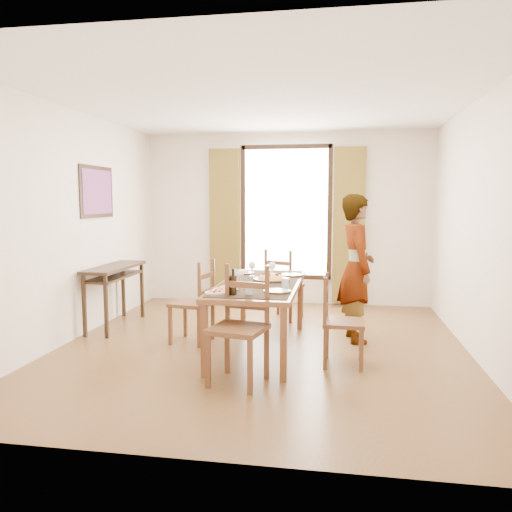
% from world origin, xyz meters
% --- Properties ---
extents(ground, '(5.00, 5.00, 0.00)m').
position_xyz_m(ground, '(0.00, 0.00, 0.00)').
color(ground, '#462616').
rests_on(ground, ground).
extents(room_shell, '(4.60, 5.10, 2.74)m').
position_xyz_m(room_shell, '(-0.00, 0.13, 1.54)').
color(room_shell, white).
rests_on(room_shell, ground).
extents(console_table, '(0.38, 1.20, 0.80)m').
position_xyz_m(console_table, '(-2.03, 0.60, 0.68)').
color(console_table, black).
rests_on(console_table, ground).
extents(dining_table, '(0.86, 2.00, 0.76)m').
position_xyz_m(dining_table, '(-0.01, -0.10, 0.69)').
color(dining_table, brown).
rests_on(dining_table, ground).
extents(chair_west, '(0.50, 0.50, 0.96)m').
position_xyz_m(chair_west, '(-0.80, 0.06, 0.45)').
color(chair_west, brown).
rests_on(chair_west, ground).
extents(chair_north, '(0.56, 0.56, 0.98)m').
position_xyz_m(chair_north, '(0.08, 1.35, 0.46)').
color(chair_north, brown).
rests_on(chair_north, ground).
extents(chair_south, '(0.56, 0.56, 1.06)m').
position_xyz_m(chair_south, '(-0.04, -1.10, 0.49)').
color(chair_south, brown).
rests_on(chair_south, ground).
extents(chair_east, '(0.41, 0.41, 0.91)m').
position_xyz_m(chair_east, '(0.86, -0.47, 0.42)').
color(chair_east, brown).
rests_on(chair_east, ground).
extents(man, '(0.80, 0.68, 1.72)m').
position_xyz_m(man, '(1.04, 0.46, 0.86)').
color(man, '#93969B').
rests_on(man, ground).
extents(plate_sw, '(0.27, 0.27, 0.05)m').
position_xyz_m(plate_sw, '(-0.27, -0.67, 0.78)').
color(plate_sw, silver).
rests_on(plate_sw, dining_table).
extents(plate_se, '(0.27, 0.27, 0.05)m').
position_xyz_m(plate_se, '(0.25, -0.66, 0.78)').
color(plate_se, silver).
rests_on(plate_se, dining_table).
extents(plate_nw, '(0.27, 0.27, 0.05)m').
position_xyz_m(plate_nw, '(-0.31, 0.49, 0.78)').
color(plate_nw, silver).
rests_on(plate_nw, dining_table).
extents(plate_ne, '(0.27, 0.27, 0.05)m').
position_xyz_m(plate_ne, '(0.29, 0.42, 0.78)').
color(plate_ne, silver).
rests_on(plate_ne, dining_table).
extents(pasta_platter, '(0.40, 0.40, 0.10)m').
position_xyz_m(pasta_platter, '(0.10, 0.03, 0.81)').
color(pasta_platter, '#C76C19').
rests_on(pasta_platter, dining_table).
extents(caprese_plate, '(0.20, 0.20, 0.04)m').
position_xyz_m(caprese_plate, '(-0.33, -0.82, 0.78)').
color(caprese_plate, silver).
rests_on(caprese_plate, dining_table).
extents(wine_glass_a, '(0.08, 0.08, 0.18)m').
position_xyz_m(wine_glass_a, '(-0.17, -0.42, 0.85)').
color(wine_glass_a, white).
rests_on(wine_glass_a, dining_table).
extents(wine_glass_b, '(0.08, 0.08, 0.18)m').
position_xyz_m(wine_glass_b, '(0.08, 0.25, 0.85)').
color(wine_glass_b, white).
rests_on(wine_glass_b, dining_table).
extents(wine_glass_c, '(0.08, 0.08, 0.18)m').
position_xyz_m(wine_glass_c, '(-0.16, 0.28, 0.85)').
color(wine_glass_c, white).
rests_on(wine_glass_c, dining_table).
extents(tumbler_a, '(0.07, 0.07, 0.10)m').
position_xyz_m(tumbler_a, '(0.30, -0.41, 0.81)').
color(tumbler_a, silver).
rests_on(tumbler_a, dining_table).
extents(tumbler_b, '(0.07, 0.07, 0.10)m').
position_xyz_m(tumbler_b, '(-0.36, 0.17, 0.81)').
color(tumbler_b, silver).
rests_on(tumbler_b, dining_table).
extents(tumbler_c, '(0.07, 0.07, 0.10)m').
position_xyz_m(tumbler_c, '(0.00, -0.81, 0.81)').
color(tumbler_c, silver).
rests_on(tumbler_c, dining_table).
extents(wine_bottle, '(0.07, 0.07, 0.25)m').
position_xyz_m(wine_bottle, '(-0.15, -0.86, 0.88)').
color(wine_bottle, black).
rests_on(wine_bottle, dining_table).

